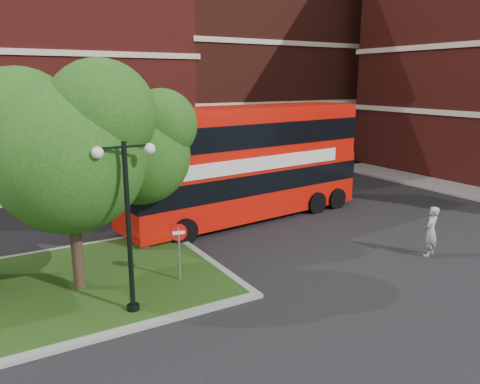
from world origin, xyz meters
TOP-DOWN VIEW (x-y plane):
  - ground at (0.00, 0.00)m, footprint 120.00×120.00m
  - pavement_far at (0.00, 16.50)m, footprint 44.00×3.00m
  - terrace_far_right at (14.00, 24.00)m, footprint 18.00×12.00m
  - traffic_island at (-8.00, 3.00)m, footprint 12.60×7.60m
  - tree_island_west at (-6.60, 2.58)m, footprint 5.40×4.71m
  - tree_island_east at (-3.58, 5.06)m, footprint 4.46×3.90m
  - lamp_island at (-5.50, 0.20)m, footprint 1.72×0.36m
  - lamp_far_left at (2.00, 14.50)m, footprint 1.72×0.36m
  - lamp_far_right at (10.00, 14.50)m, footprint 1.72×0.36m
  - bus at (2.23, 6.86)m, footprint 12.60×4.19m
  - woman at (5.76, -1.00)m, footprint 0.81×0.65m
  - car_silver at (-3.12, 16.00)m, footprint 4.02×1.79m
  - car_white at (3.00, 14.73)m, footprint 4.85×2.22m
  - no_entry_sign at (-3.50, 1.50)m, footprint 0.56×0.17m

SIDE VIEW (x-z plane):
  - ground at x=0.00m, z-range 0.00..0.00m
  - pavement_far at x=0.00m, z-range 0.00..0.12m
  - traffic_island at x=-8.00m, z-range -0.01..0.14m
  - car_silver at x=-3.12m, z-range 0.00..1.34m
  - car_white at x=3.00m, z-range 0.00..1.54m
  - woman at x=5.76m, z-range 0.00..1.94m
  - no_entry_sign at x=-3.50m, z-range 0.44..2.49m
  - lamp_island at x=-5.50m, z-range 0.33..5.33m
  - lamp_far_left at x=2.00m, z-range 0.33..5.33m
  - lamp_far_right at x=10.00m, z-range 0.33..5.33m
  - bus at x=2.23m, z-range 0.74..5.46m
  - tree_island_east at x=-3.58m, z-range 1.10..7.39m
  - tree_island_west at x=-6.60m, z-range 1.19..8.40m
  - terrace_far_right at x=14.00m, z-range 0.00..16.00m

